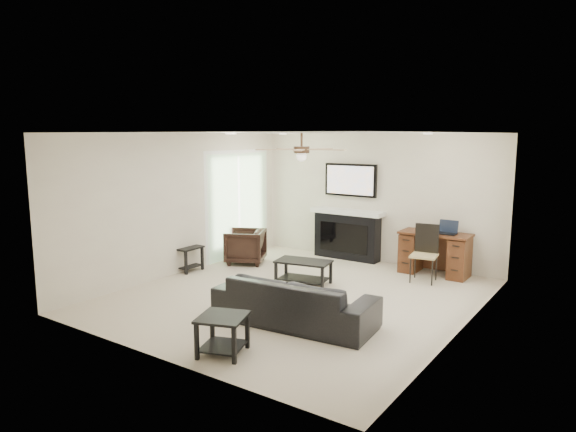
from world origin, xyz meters
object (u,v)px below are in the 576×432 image
armchair (245,246)px  sofa (295,301)px  desk (435,254)px  fireplace_unit (347,212)px  coffee_table (303,272)px

armchair → sofa: bearing=23.7°
armchair → desk: 3.54m
sofa → desk: size_ratio=1.75×
armchair → fireplace_unit: fireplace_unit is taller
coffee_table → fireplace_unit: 2.13m
fireplace_unit → desk: size_ratio=1.57×
desk → fireplace_unit: bearing=175.1°
armchair → coffee_table: size_ratio=0.81×
coffee_table → fireplace_unit: fireplace_unit is taller
coffee_table → sofa: bearing=-71.8°
coffee_table → desk: 2.43m
coffee_table → desk: (1.60, 1.82, 0.18)m
sofa → desk: desk is taller
sofa → fireplace_unit: bearing=-77.7°
coffee_table → fireplace_unit: bearing=86.1°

